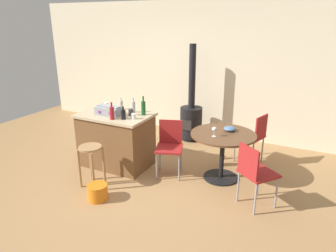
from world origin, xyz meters
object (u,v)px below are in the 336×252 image
object	(u,v)px
kitchen_island	(116,139)
folding_chair_left	(170,144)
bottle_0	(123,114)
wine_glass	(214,129)
toolbox	(109,110)
plastic_bucket	(98,192)
folding_chair_far	(254,135)
cup_1	(131,112)
wood_stove	(191,117)
folding_chair_near	(255,171)
bottle_3	(133,107)
cup_2	(107,105)
bottle_1	(121,105)
dining_table	(223,144)
bottle_4	(112,113)
bottle_2	(143,108)
cup_0	(134,116)
wooden_stool	(91,157)
serving_bowl	(230,129)

from	to	relation	value
kitchen_island	folding_chair_left	world-z (taller)	kitchen_island
bottle_0	wine_glass	bearing A→B (deg)	12.15
toolbox	plastic_bucket	size ratio (longest dim) A/B	1.48
folding_chair_far	kitchen_island	bearing A→B (deg)	-152.26
folding_chair_left	cup_1	bearing A→B (deg)	-175.54
folding_chair_left	wood_stove	distance (m)	1.54
folding_chair_far	folding_chair_near	bearing A→B (deg)	-77.95
bottle_3	cup_2	xyz separation A→B (m)	(-0.54, 0.01, -0.04)
folding_chair_near	bottle_1	world-z (taller)	bottle_1
dining_table	bottle_4	xyz separation A→B (m)	(-1.58, -0.55, 0.43)
bottle_2	cup_0	distance (m)	0.26
wooden_stool	bottle_3	bearing A→B (deg)	82.57
folding_chair_left	serving_bowl	bearing A→B (deg)	23.01
dining_table	folding_chair_far	xyz separation A→B (m)	(0.30, 0.76, -0.05)
dining_table	cup_1	size ratio (longest dim) A/B	8.71
folding_chair_near	bottle_3	size ratio (longest dim) A/B	3.45
bottle_0	bottle_1	size ratio (longest dim) A/B	0.99
folding_chair_left	bottle_0	size ratio (longest dim) A/B	4.21
kitchen_island	bottle_3	bearing A→B (deg)	45.41
serving_bowl	plastic_bucket	bearing A→B (deg)	-132.83
bottle_3	wine_glass	bearing A→B (deg)	-3.88
wood_stove	cup_1	size ratio (longest dim) A/B	17.22
folding_chair_far	wood_stove	xyz separation A→B (m)	(-1.35, 0.55, -0.03)
serving_bowl	bottle_0	bearing A→B (deg)	-157.37
cup_2	plastic_bucket	distance (m)	1.66
kitchen_island	toolbox	bearing A→B (deg)	-126.42
folding_chair_left	toolbox	size ratio (longest dim) A/B	2.09
kitchen_island	cup_0	world-z (taller)	cup_0
folding_chair_far	bottle_3	world-z (taller)	bottle_3
dining_table	cup_2	distance (m)	2.07
bottle_3	folding_chair_left	bearing A→B (deg)	-9.48
kitchen_island	cup_2	distance (m)	0.63
bottle_1	bottle_4	size ratio (longest dim) A/B	0.76
cup_1	plastic_bucket	distance (m)	1.36
cup_1	bottle_1	bearing A→B (deg)	146.21
serving_bowl	bottle_1	bearing A→B (deg)	-174.41
bottle_1	bottle_3	xyz separation A→B (m)	(0.28, -0.05, 0.02)
bottle_0	wine_glass	size ratio (longest dim) A/B	1.40
wooden_stool	cup_2	world-z (taller)	cup_2
bottle_4	wine_glass	bearing A→B (deg)	13.98
folding_chair_near	cup_1	world-z (taller)	cup_1
folding_chair_near	cup_2	world-z (taller)	cup_2
kitchen_island	wood_stove	xyz separation A→B (m)	(0.67, 1.61, 0.03)
wood_stove	cup_2	size ratio (longest dim) A/B	16.18
dining_table	wine_glass	bearing A→B (deg)	-116.27
dining_table	serving_bowl	size ratio (longest dim) A/B	5.34
toolbox	bottle_0	distance (m)	0.35
toolbox	bottle_4	distance (m)	0.26
bottle_0	bottle_2	distance (m)	0.37
kitchen_island	plastic_bucket	bearing A→B (deg)	-68.64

